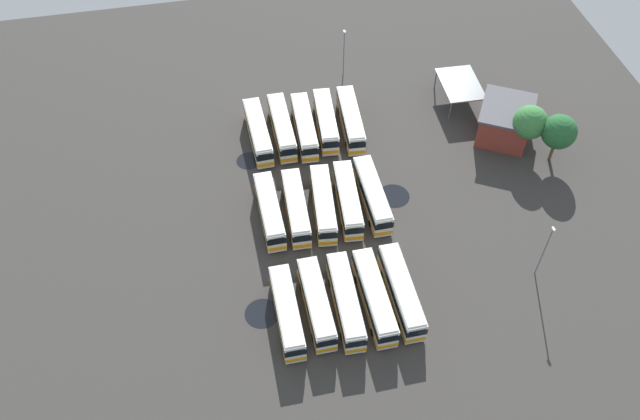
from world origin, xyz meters
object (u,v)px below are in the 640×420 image
object	(u,v)px
bus_row2_slot1	(317,304)
lamp_post_by_building	(545,250)
bus_row0_slot2	(304,127)
bus_row1_slot4	(372,195)
bus_row0_slot3	(326,121)
bus_row2_slot2	(346,301)
bus_row2_slot4	(401,292)
bus_row1_slot0	(270,211)
tree_northwest	(530,122)
bus_row0_slot0	(258,132)
bus_row1_slot2	(323,204)
bus_row2_slot3	(374,297)
bus_row2_slot0	(287,312)
lamp_post_far_corner	(344,51)
maintenance_shelter	(460,84)
bus_row1_slot1	(296,208)
depot_building	(505,121)
bus_row0_slot1	(282,127)
bus_row1_slot3	(348,200)
tree_south_edge	(559,132)
bus_row0_slot4	(351,120)

from	to	relation	value
bus_row2_slot1	lamp_post_by_building	xyz separation A→B (m)	(-0.05, 27.38, 2.92)
bus_row0_slot2	bus_row1_slot4	world-z (taller)	same
bus_row0_slot3	bus_row2_slot2	bearing A→B (deg)	-7.77
bus_row2_slot4	bus_row1_slot0	bearing A→B (deg)	-139.47
bus_row0_slot3	lamp_post_by_building	bearing A→B (deg)	33.11
bus_row2_slot4	tree_northwest	world-z (taller)	tree_northwest
bus_row0_slot0	bus_row1_slot0	world-z (taller)	same
bus_row1_slot2	bus_row2_slot3	distance (m)	15.50
bus_row2_slot0	lamp_post_far_corner	bearing A→B (deg)	159.05
bus_row2_slot0	bus_row2_slot3	world-z (taller)	same
bus_row1_slot0	tree_northwest	world-z (taller)	tree_northwest
bus_row0_slot0	bus_row1_slot2	distance (m)	16.63
bus_row0_slot2	lamp_post_by_building	size ratio (longest dim) A/B	1.34
bus_row0_slot2	bus_row2_slot1	world-z (taller)	same
maintenance_shelter	bus_row1_slot4	bearing A→B (deg)	-45.72
bus_row1_slot1	bus_row2_slot0	distance (m)	15.78
bus_row0_slot2	depot_building	bearing A→B (deg)	79.56
bus_row0_slot0	bus_row2_slot4	bearing A→B (deg)	22.28
bus_row0_slot1	bus_row2_slot0	distance (m)	31.22
tree_northwest	bus_row1_slot2	bearing A→B (deg)	-78.91
bus_row1_slot0	lamp_post_far_corner	world-z (taller)	lamp_post_far_corner
bus_row2_slot0	bus_row1_slot2	bearing A→B (deg)	153.94
bus_row1_slot3	bus_row2_slot0	distance (m)	18.67
bus_row0_slot0	bus_row0_slot1	xyz separation A→B (m)	(-0.30, 3.53, 0.00)
depot_building	lamp_post_by_building	bearing A→B (deg)	-12.55
bus_row1_slot4	bus_row2_slot2	size ratio (longest dim) A/B	0.98
bus_row0_slot3	lamp_post_by_building	world-z (taller)	lamp_post_by_building
lamp_post_by_building	bus_row1_slot2	bearing A→B (deg)	-122.05
tree_south_edge	bus_row0_slot3	bearing A→B (deg)	-112.34
bus_row2_slot3	depot_building	size ratio (longest dim) A/B	1.08
bus_row1_slot0	lamp_post_by_building	bearing A→B (deg)	63.87
bus_row0_slot4	bus_row2_slot4	distance (m)	30.39
bus_row1_slot2	bus_row2_slot3	world-z (taller)	same
bus_row0_slot4	bus_row1_slot1	bearing A→B (deg)	-35.72
bus_row1_slot1	bus_row1_slot4	distance (m)	10.25
bus_row0_slot4	depot_building	bearing A→B (deg)	76.08
lamp_post_by_building	tree_northwest	size ratio (longest dim) A/B	1.13
bus_row1_slot1	tree_northwest	xyz separation A→B (m)	(-5.86, 34.04, 3.46)
bus_row0_slot3	bus_row1_slot2	xyz separation A→B (m)	(15.69, -3.67, 0.00)
bus_row0_slot4	bus_row2_slot3	distance (m)	30.79
bus_row0_slot1	lamp_post_far_corner	size ratio (longest dim) A/B	1.44
bus_row0_slot4	bus_row2_slot1	world-z (taller)	same
bus_row2_slot0	tree_south_edge	distance (m)	45.14
bus_row2_slot0	bus_row2_slot2	world-z (taller)	same
bus_row2_slot0	tree_south_edge	bearing A→B (deg)	114.42
bus_row1_slot3	lamp_post_far_corner	distance (m)	28.90
bus_row1_slot1	bus_row1_slot3	size ratio (longest dim) A/B	0.97
bus_row0_slot0	bus_row0_slot2	bearing A→B (deg)	88.00
bus_row0_slot4	bus_row2_slot1	distance (m)	32.00
bus_row0_slot0	bus_row2_slot2	bearing A→B (deg)	10.82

